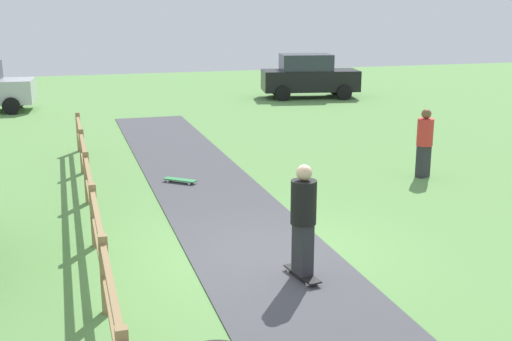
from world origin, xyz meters
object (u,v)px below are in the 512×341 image
at_px(skateboard_loose, 180,180).
at_px(bystander_red, 425,140).
at_px(parked_car_black, 309,76).
at_px(skater_riding, 303,216).

relative_size(skateboard_loose, bystander_red, 0.45).
distance_m(skateboard_loose, bystander_red, 5.83).
bearing_deg(bystander_red, skateboard_loose, 169.02).
bearing_deg(parked_car_black, skater_riding, -111.66).
bearing_deg(parked_car_black, skateboard_loose, -122.88).
height_order(skater_riding, bystander_red, skater_riding).
relative_size(bystander_red, parked_car_black, 0.37).
bearing_deg(skater_riding, bystander_red, 44.14).
xyz_separation_m(skater_riding, skateboard_loose, (-0.79, 5.83, -0.91)).
distance_m(bystander_red, parked_car_black, 13.77).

